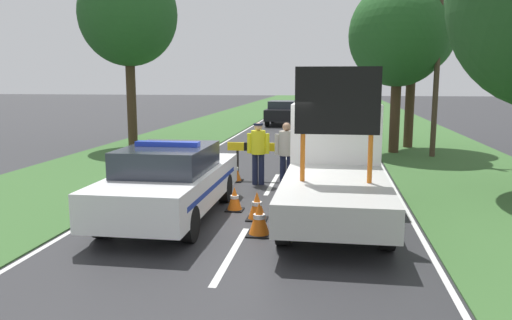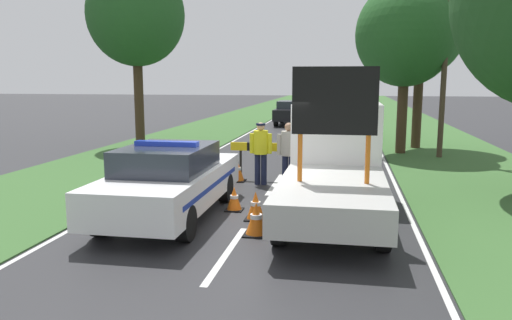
% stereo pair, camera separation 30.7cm
% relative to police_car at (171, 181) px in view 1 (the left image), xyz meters
% --- Properties ---
extents(ground_plane, '(160.00, 160.00, 0.00)m').
position_rel_police_car_xyz_m(ground_plane, '(1.71, 0.46, -0.80)').
color(ground_plane, '#28282B').
extents(lane_markings, '(6.75, 60.51, 0.01)m').
position_rel_police_car_xyz_m(lane_markings, '(1.71, 15.34, -0.79)').
color(lane_markings, silver).
rests_on(lane_markings, ground).
extents(grass_verge_left, '(4.93, 120.00, 0.03)m').
position_rel_police_car_xyz_m(grass_verge_left, '(-4.18, 20.46, -0.78)').
color(grass_verge_left, '#38602D').
rests_on(grass_verge_left, ground).
extents(grass_verge_right, '(4.93, 120.00, 0.03)m').
position_rel_police_car_xyz_m(grass_verge_right, '(7.60, 20.46, -0.78)').
color(grass_verge_right, '#38602D').
rests_on(grass_verge_right, ground).
extents(police_car, '(1.91, 4.98, 1.65)m').
position_rel_police_car_xyz_m(police_car, '(0.00, 0.00, 0.00)').
color(police_car, white).
rests_on(police_car, ground).
extents(work_truck, '(2.03, 5.54, 3.14)m').
position_rel_police_car_xyz_m(work_truck, '(3.42, 1.01, 0.32)').
color(work_truck, white).
rests_on(work_truck, ground).
extents(road_barrier, '(2.94, 0.08, 1.09)m').
position_rel_police_car_xyz_m(road_barrier, '(1.79, 4.31, 0.10)').
color(road_barrier, black).
rests_on(road_barrier, ground).
extents(police_officer, '(0.62, 0.40, 1.74)m').
position_rel_police_car_xyz_m(police_officer, '(1.33, 3.63, 0.24)').
color(police_officer, '#191E38').
rests_on(police_officer, ground).
extents(pedestrian_civilian, '(0.63, 0.40, 1.76)m').
position_rel_police_car_xyz_m(pedestrian_civilian, '(2.13, 3.40, 0.24)').
color(pedestrian_civilian, '#191E38').
rests_on(pedestrian_civilian, ground).
extents(traffic_cone_near_police, '(0.47, 0.47, 0.64)m').
position_rel_police_car_xyz_m(traffic_cone_near_police, '(0.58, 3.96, -0.48)').
color(traffic_cone_near_police, black).
rests_on(traffic_cone_near_police, ground).
extents(traffic_cone_centre_front, '(0.46, 0.46, 0.64)m').
position_rel_police_car_xyz_m(traffic_cone_centre_front, '(2.02, -0.91, -0.48)').
color(traffic_cone_centre_front, black).
rests_on(traffic_cone_centre_front, ground).
extents(traffic_cone_near_truck, '(0.39, 0.39, 0.54)m').
position_rel_police_car_xyz_m(traffic_cone_near_truck, '(1.22, 0.77, -0.53)').
color(traffic_cone_near_truck, black).
rests_on(traffic_cone_near_truck, ground).
extents(traffic_cone_behind_barrier, '(0.43, 0.43, 0.60)m').
position_rel_police_car_xyz_m(traffic_cone_behind_barrier, '(1.82, 0.13, -0.50)').
color(traffic_cone_behind_barrier, black).
rests_on(traffic_cone_behind_barrier, ground).
extents(queued_car_sedan_silver, '(1.84, 4.30, 1.48)m').
position_rel_police_car_xyz_m(queued_car_sedan_silver, '(3.26, 8.73, -0.03)').
color(queued_car_sedan_silver, '#B2B2B7').
rests_on(queued_car_sedan_silver, ground).
extents(queued_car_van_white, '(1.70, 3.92, 1.57)m').
position_rel_police_car_xyz_m(queued_car_van_white, '(3.64, 15.33, 0.00)').
color(queued_car_van_white, silver).
rests_on(queued_car_van_white, ground).
extents(queued_car_sedan_black, '(1.82, 4.55, 1.53)m').
position_rel_police_car_xyz_m(queued_car_sedan_black, '(0.12, 22.30, 0.01)').
color(queued_car_sedan_black, black).
rests_on(queued_car_sedan_black, ground).
extents(roadside_tree_near_left, '(3.47, 3.47, 6.65)m').
position_rel_police_car_xyz_m(roadside_tree_near_left, '(6.57, 12.08, 4.00)').
color(roadside_tree_near_left, '#42301E').
rests_on(roadside_tree_near_left, ground).
extents(roadside_tree_mid_left, '(4.15, 4.15, 7.81)m').
position_rel_police_car_xyz_m(roadside_tree_mid_left, '(-5.32, 10.83, 4.80)').
color(roadside_tree_mid_left, '#42301E').
rests_on(roadside_tree_mid_left, ground).
extents(roadside_tree_mid_right, '(3.80, 3.80, 6.61)m').
position_rel_police_car_xyz_m(roadside_tree_mid_right, '(5.78, 10.40, 3.79)').
color(roadside_tree_mid_right, '#42301E').
rests_on(roadside_tree_mid_right, ground).
extents(utility_pole, '(1.20, 0.20, 6.96)m').
position_rel_police_car_xyz_m(utility_pole, '(7.10, 9.53, 2.80)').
color(utility_pole, '#473828').
rests_on(utility_pole, ground).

